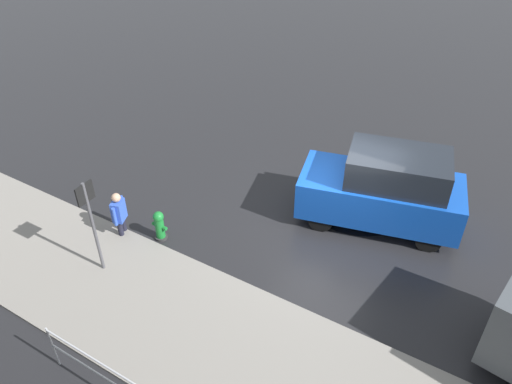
# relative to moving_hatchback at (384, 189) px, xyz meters

# --- Properties ---
(ground_plane) EXTENTS (60.00, 60.00, 0.00)m
(ground_plane) POSITION_rel_moving_hatchback_xyz_m (0.91, 0.97, -1.03)
(ground_plane) COLOR black
(kerb_strip) EXTENTS (24.00, 3.20, 0.04)m
(kerb_strip) POSITION_rel_moving_hatchback_xyz_m (0.91, 5.17, -1.01)
(kerb_strip) COLOR gray
(kerb_strip) RESTS_ON ground
(moving_hatchback) EXTENTS (4.20, 2.60, 2.06)m
(moving_hatchback) POSITION_rel_moving_hatchback_xyz_m (0.00, 0.00, 0.00)
(moving_hatchback) COLOR blue
(moving_hatchback) RESTS_ON ground
(fire_hydrant) EXTENTS (0.42, 0.31, 0.80)m
(fire_hydrant) POSITION_rel_moving_hatchback_xyz_m (4.36, 3.35, -0.63)
(fire_hydrant) COLOR #197A2D
(fire_hydrant) RESTS_ON ground
(pedestrian) EXTENTS (0.35, 0.54, 1.22)m
(pedestrian) POSITION_rel_moving_hatchback_xyz_m (5.29, 3.70, -0.34)
(pedestrian) COLOR blue
(pedestrian) RESTS_ON ground
(sign_post) EXTENTS (0.07, 0.44, 2.40)m
(sign_post) POSITION_rel_moving_hatchback_xyz_m (4.81, 4.85, 0.55)
(sign_post) COLOR #4C4C51
(sign_post) RESTS_ON ground
(puddle_patch) EXTENTS (2.72, 2.72, 0.01)m
(puddle_patch) POSITION_rel_moving_hatchback_xyz_m (0.75, -0.46, -1.02)
(puddle_patch) COLOR black
(puddle_patch) RESTS_ON ground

